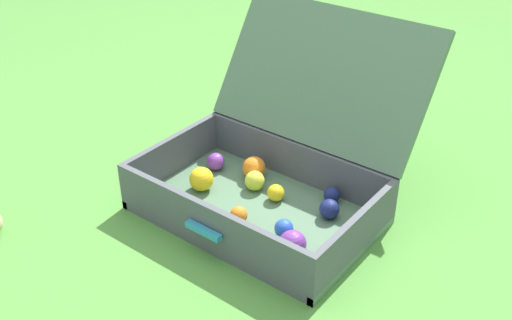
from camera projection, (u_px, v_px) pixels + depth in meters
ground_plane at (242, 201)px, 1.80m from camera, size 16.00×16.00×0.00m
open_suitcase at (275, 167)px, 1.74m from camera, size 0.66×0.67×0.50m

